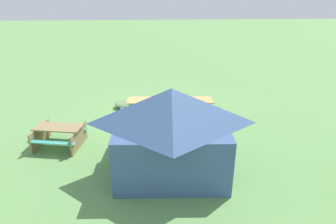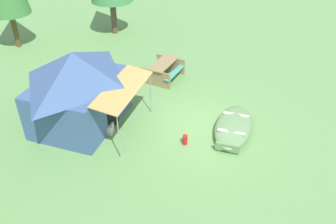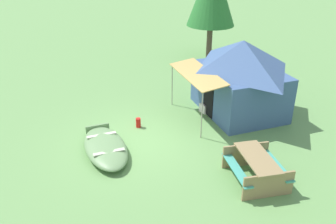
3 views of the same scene
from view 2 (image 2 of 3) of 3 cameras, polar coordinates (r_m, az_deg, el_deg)
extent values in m
plane|color=#649451|center=(13.35, 4.54, -2.72)|extent=(80.00, 80.00, 0.00)
ellipsoid|color=#648A56|center=(13.33, 10.24, -2.25)|extent=(2.77, 1.30, 0.39)
ellipsoid|color=#23301E|center=(13.31, 10.25, -2.14)|extent=(2.55, 1.15, 0.14)
cube|color=beige|center=(13.69, 10.67, -0.40)|extent=(0.15, 0.97, 0.04)
cube|color=beige|center=(12.80, 9.92, -3.11)|extent=(0.15, 0.97, 0.04)
cube|color=#648A56|center=(12.32, 9.32, -5.56)|extent=(0.09, 0.82, 0.30)
cube|color=#3C5988|center=(13.63, -13.75, 1.61)|extent=(3.45, 2.71, 1.74)
pyramid|color=#3C5988|center=(12.94, -14.60, 6.89)|extent=(3.73, 2.93, 1.10)
cube|color=black|center=(13.12, -8.77, 0.12)|extent=(0.76, 0.06, 1.39)
cube|color=tan|center=(12.35, -7.10, 3.74)|extent=(3.06, 1.13, 0.16)
cylinder|color=gray|center=(13.80, -2.73, 2.87)|extent=(0.04, 0.04, 1.65)
cylinder|color=gray|center=(11.70, -7.74, -4.04)|extent=(0.04, 0.04, 1.65)
cube|color=#917A50|center=(16.16, -0.77, 7.69)|extent=(1.80, 1.01, 0.04)
cube|color=teal|center=(16.55, -2.57, 7.15)|extent=(1.72, 0.54, 0.04)
cube|color=teal|center=(16.07, 1.11, 6.29)|extent=(1.72, 0.54, 0.04)
cube|color=#917A50|center=(16.94, 0.42, 7.54)|extent=(0.30, 1.42, 0.74)
cube|color=#917A50|center=(15.76, -2.02, 5.31)|extent=(0.30, 1.42, 0.74)
cube|color=silver|center=(13.25, -9.62, -2.57)|extent=(0.44, 0.50, 0.35)
cylinder|color=red|center=(12.56, 2.70, -4.38)|extent=(0.18, 0.18, 0.35)
cylinder|color=brown|center=(20.87, -22.93, 11.78)|extent=(0.27, 0.27, 1.81)
cylinder|color=brown|center=(21.27, -8.53, 14.57)|extent=(0.33, 0.33, 1.85)
camera|label=1|loc=(17.87, -40.07, 19.27)|focal=32.12mm
camera|label=3|loc=(20.51, 22.13, 27.39)|focal=38.01mm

